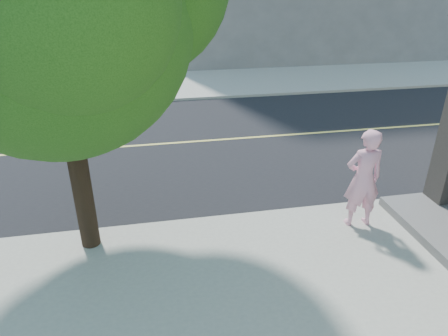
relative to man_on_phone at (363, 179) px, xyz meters
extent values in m
cube|color=black|center=(-7.54, 5.31, -1.13)|extent=(140.00, 9.00, 0.01)
cube|color=#A5A495|center=(5.96, 22.31, -1.08)|extent=(29.00, 25.00, 0.12)
imported|color=#F6A3BC|center=(0.00, 0.00, 0.00)|extent=(0.76, 0.52, 2.04)
cylinder|color=black|center=(-5.25, 0.31, 0.69)|extent=(0.34, 0.34, 3.43)
sphere|color=#2B5E17|center=(-5.25, 0.31, 2.98)|extent=(4.19, 4.19, 4.19)
sphere|color=#2B5E17|center=(-4.87, -0.74, 3.26)|extent=(2.85, 2.85, 2.85)
camera|label=1|loc=(-3.97, -6.37, 3.61)|focal=32.65mm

